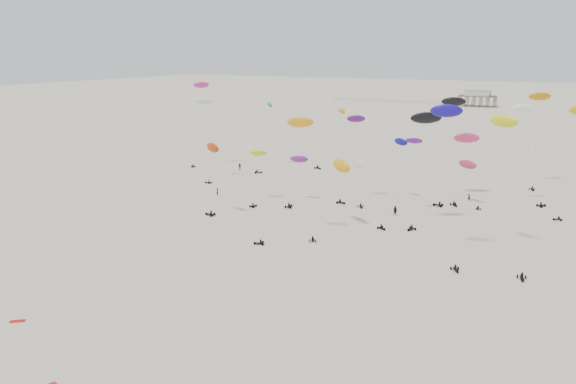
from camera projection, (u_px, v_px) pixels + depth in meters
The scene contains 28 objects.
ground_plane at pixel (433, 143), 200.98m from camera, with size 900.00×900.00×0.00m, color beige.
pavilion_main at pixel (477, 99), 333.30m from camera, with size 21.00×13.00×9.80m.
pier_fence at pixel (392, 101), 357.52m from camera, with size 80.20×0.20×1.50m.
rig_0 at pixel (391, 158), 122.12m from camera, with size 7.61×14.56×17.01m.
rig_1 at pixel (257, 166), 122.03m from camera, with size 5.51×8.97×11.93m.
rig_2 at pixel (205, 115), 141.85m from camera, with size 7.85×7.83×21.01m.
rig_3 at pixel (413, 174), 109.39m from camera, with size 6.62×15.63×19.29m.
rig_4 at pixel (539, 109), 136.34m from camera, with size 5.84×12.95×23.18m.
rig_5 at pixel (265, 129), 156.47m from camera, with size 6.16×15.13×20.24m.
rig_6 at pixel (448, 134), 87.75m from camera, with size 8.53×11.46×24.67m.
rig_7 at pixel (351, 143), 122.08m from camera, with size 4.34×8.67×18.82m.
rig_8 at pixel (467, 142), 126.89m from camera, with size 9.57×15.79×18.09m.
rig_9 at pixel (200, 99), 158.60m from camera, with size 4.63×8.12×23.96m.
rig_10 at pixel (212, 166), 111.89m from camera, with size 4.64×4.64×14.54m.
rig_11 at pixel (331, 136), 154.63m from camera, with size 8.80×4.95×17.08m.
rig_12 at pixel (293, 142), 97.99m from camera, with size 6.29×12.61×21.91m.
rig_14 at pixel (422, 128), 104.75m from camera, with size 9.12×12.65×22.16m.
rig_15 at pixel (339, 173), 104.29m from camera, with size 5.78×15.37×15.17m.
rig_16 at pixel (527, 136), 118.83m from camera, with size 9.59×4.69×21.40m.
rig_17 at pixel (451, 121), 122.25m from camera, with size 5.79×12.72×23.07m.
rig_18 at pixel (507, 150), 89.18m from camera, with size 9.53×17.17×25.04m.
rig_19 at pixel (296, 174), 121.42m from camera, with size 4.37×9.45×10.84m.
rig_20 at pixel (465, 173), 120.25m from camera, with size 4.96×6.95×9.65m.
spectator_0 at pixel (218, 195), 128.51m from camera, with size 0.76×0.52×2.10m, color black.
spectator_1 at pixel (395, 215), 112.90m from camera, with size 1.13×0.65×2.30m, color black.
spectator_2 at pixel (240, 170), 156.11m from camera, with size 1.35×0.72×2.28m, color black.
spectator_3 at pixel (469, 201), 124.03m from camera, with size 0.69×0.48×1.91m, color black.
grounded_kite_b at pixel (18, 321), 68.74m from camera, with size 1.80×0.70×0.07m, color red.
Camera 1 is at (46.34, -0.53, 32.21)m, focal length 35.00 mm.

